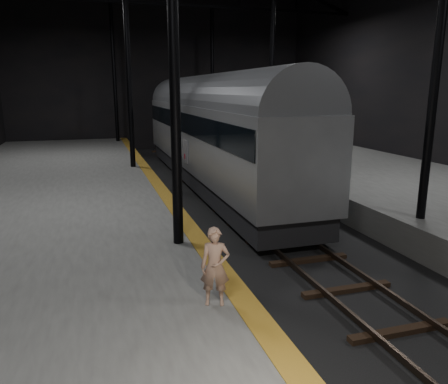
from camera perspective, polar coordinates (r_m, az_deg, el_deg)
name	(u,v)px	position (r m, az deg, el deg)	size (l,w,h in m)	color
ground	(258,223)	(16.47, 4.48, -4.01)	(44.00, 44.00, 0.00)	black
platform_left	(42,228)	(15.35, -22.63, -4.37)	(9.00, 43.80, 1.00)	#4F4F4D
platform_right	(424,196)	(20.25, 24.68, -0.46)	(9.00, 43.80, 1.00)	#4F4F4D
tactile_strip	(172,203)	(15.34, -6.84, -1.47)	(0.50, 43.80, 0.01)	#885B18
track	(258,221)	(16.45, 4.48, -3.79)	(2.40, 43.00, 0.24)	#3F3328
train	(211,127)	(22.12, -1.73, 8.53)	(3.07, 20.49, 5.48)	#93969B
woman	(215,267)	(8.05, -1.18, -9.72)	(0.54, 0.35, 1.47)	#A47B64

